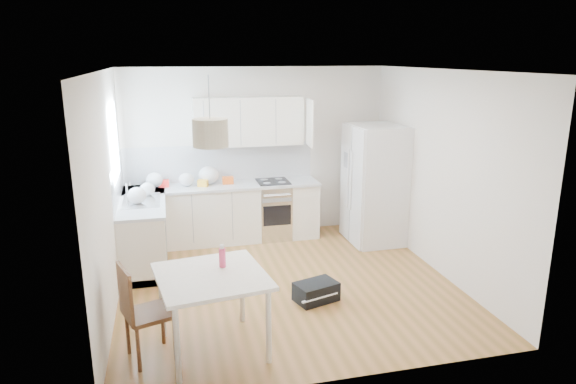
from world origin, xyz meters
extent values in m
plane|color=brown|center=(0.00, 0.00, 0.00)|extent=(4.20, 4.20, 0.00)
plane|color=white|center=(0.00, 0.00, 2.70)|extent=(4.20, 4.20, 0.00)
plane|color=silver|center=(0.00, 2.10, 1.35)|extent=(4.20, 0.00, 4.20)
plane|color=silver|center=(-2.10, 0.00, 1.35)|extent=(0.00, 4.20, 4.20)
plane|color=silver|center=(2.10, 0.00, 1.35)|extent=(0.00, 4.20, 4.20)
cube|color=#BFE0F9|center=(-2.09, 1.15, 1.75)|extent=(0.02, 1.00, 1.00)
cube|color=white|center=(-0.60, 1.80, 0.44)|extent=(3.00, 0.60, 0.88)
cube|color=white|center=(-1.80, 1.20, 0.44)|extent=(0.60, 1.80, 0.88)
cube|color=#B4B6B9|center=(-0.60, 1.80, 0.90)|extent=(3.02, 0.64, 0.04)
cube|color=#B4B6B9|center=(-1.80, 1.20, 0.90)|extent=(0.64, 1.82, 0.04)
cube|color=white|center=(-0.60, 2.09, 1.21)|extent=(3.00, 0.01, 0.58)
cube|color=white|center=(-2.09, 1.20, 1.21)|extent=(0.01, 1.80, 0.58)
cube|color=white|center=(-0.15, 1.94, 1.88)|extent=(1.70, 0.32, 0.75)
cube|color=beige|center=(-1.07, -1.31, 0.79)|extent=(1.16, 1.16, 0.04)
cylinder|color=white|center=(-1.44, -1.80, 0.38)|extent=(0.05, 0.05, 0.77)
cylinder|color=white|center=(-0.58, -1.68, 0.38)|extent=(0.05, 0.05, 0.77)
cylinder|color=white|center=(-1.56, -0.95, 0.38)|extent=(0.05, 0.05, 0.77)
cylinder|color=white|center=(-0.71, -0.82, 0.38)|extent=(0.05, 0.05, 0.77)
cylinder|color=#E33F69|center=(-0.94, -1.15, 0.93)|extent=(0.08, 0.08, 0.24)
cube|color=black|center=(0.23, -0.54, 0.11)|extent=(0.57, 0.46, 0.23)
cylinder|color=#C2B195|center=(-1.02, -1.24, 2.18)|extent=(0.38, 0.38, 0.26)
ellipsoid|color=silver|center=(-1.62, 1.87, 1.04)|extent=(0.26, 0.22, 0.23)
ellipsoid|color=silver|center=(-1.15, 1.83, 1.02)|extent=(0.23, 0.20, 0.21)
ellipsoid|color=silver|center=(-0.80, 1.90, 1.06)|extent=(0.31, 0.26, 0.28)
ellipsoid|color=silver|center=(-1.72, 1.40, 1.02)|extent=(0.21, 0.18, 0.19)
ellipsoid|color=silver|center=(-1.85, 1.01, 1.03)|extent=(0.25, 0.22, 0.23)
cube|color=#CC4912|center=(-0.51, 1.83, 0.98)|extent=(0.17, 0.11, 0.12)
cube|color=gold|center=(-0.91, 1.76, 0.97)|extent=(0.17, 0.14, 0.10)
cube|color=red|center=(-1.49, 1.87, 0.97)|extent=(0.17, 0.11, 0.11)
camera|label=1|loc=(-1.43, -5.96, 2.87)|focal=32.00mm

